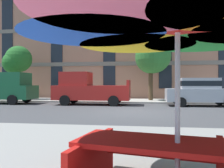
{
  "coord_description": "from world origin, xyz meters",
  "views": [
    {
      "loc": [
        0.67,
        -11.72,
        1.44
      ],
      "look_at": [
        -1.41,
        3.2,
        1.4
      ],
      "focal_mm": 37.43,
      "sensor_mm": 36.0,
      "label": 1
    }
  ],
  "objects_px": {
    "sedan_silver": "(200,91)",
    "street_tree_left": "(17,61)",
    "pickup_green": "(2,89)",
    "patio_umbrella": "(178,15)",
    "street_tree_middle": "(152,57)",
    "picnic_table": "(153,164)",
    "pickup_red": "(89,89)"
  },
  "relations": [
    {
      "from": "picnic_table",
      "to": "street_tree_middle",
      "type": "bearing_deg",
      "value": 88.14
    },
    {
      "from": "pickup_green",
      "to": "street_tree_middle",
      "type": "bearing_deg",
      "value": 16.12
    },
    {
      "from": "pickup_green",
      "to": "street_tree_middle",
      "type": "height_order",
      "value": "street_tree_middle"
    },
    {
      "from": "pickup_red",
      "to": "street_tree_middle",
      "type": "xyz_separation_m",
      "value": [
        4.35,
        3.09,
        2.51
      ]
    },
    {
      "from": "pickup_green",
      "to": "sedan_silver",
      "type": "xyz_separation_m",
      "value": [
        13.59,
        -0.0,
        -0.08
      ]
    },
    {
      "from": "pickup_red",
      "to": "street_tree_left",
      "type": "height_order",
      "value": "street_tree_left"
    },
    {
      "from": "street_tree_left",
      "to": "picnic_table",
      "type": "bearing_deg",
      "value": -55.3
    },
    {
      "from": "street_tree_middle",
      "to": "sedan_silver",
      "type": "bearing_deg",
      "value": -46.69
    },
    {
      "from": "sedan_silver",
      "to": "patio_umbrella",
      "type": "bearing_deg",
      "value": -103.92
    },
    {
      "from": "patio_umbrella",
      "to": "picnic_table",
      "type": "bearing_deg",
      "value": 165.82
    },
    {
      "from": "pickup_red",
      "to": "street_tree_left",
      "type": "bearing_deg",
      "value": 157.8
    },
    {
      "from": "street_tree_left",
      "to": "picnic_table",
      "type": "relative_size",
      "value": 2.22
    },
    {
      "from": "street_tree_middle",
      "to": "patio_umbrella",
      "type": "bearing_deg",
      "value": -90.87
    },
    {
      "from": "street_tree_left",
      "to": "picnic_table",
      "type": "distance_m",
      "value": 18.97
    },
    {
      "from": "patio_umbrella",
      "to": "pickup_red",
      "type": "bearing_deg",
      "value": 107.95
    },
    {
      "from": "street_tree_middle",
      "to": "patio_umbrella",
      "type": "xyz_separation_m",
      "value": [
        -0.24,
        -15.79,
        -1.31
      ]
    },
    {
      "from": "street_tree_middle",
      "to": "pickup_green",
      "type": "bearing_deg",
      "value": -163.88
    },
    {
      "from": "pickup_green",
      "to": "patio_umbrella",
      "type": "xyz_separation_m",
      "value": [
        10.44,
        -12.7,
        1.19
      ]
    },
    {
      "from": "pickup_green",
      "to": "picnic_table",
      "type": "height_order",
      "value": "pickup_green"
    },
    {
      "from": "patio_umbrella",
      "to": "picnic_table",
      "type": "distance_m",
      "value": 1.75
    },
    {
      "from": "pickup_green",
      "to": "pickup_red",
      "type": "distance_m",
      "value": 6.32
    },
    {
      "from": "pickup_green",
      "to": "picnic_table",
      "type": "xyz_separation_m",
      "value": [
        10.17,
        -12.63,
        -0.54
      ]
    },
    {
      "from": "sedan_silver",
      "to": "street_tree_middle",
      "type": "height_order",
      "value": "street_tree_middle"
    },
    {
      "from": "pickup_red",
      "to": "street_tree_left",
      "type": "relative_size",
      "value": 1.11
    },
    {
      "from": "pickup_green",
      "to": "street_tree_middle",
      "type": "relative_size",
      "value": 1.02
    },
    {
      "from": "pickup_red",
      "to": "pickup_green",
      "type": "bearing_deg",
      "value": 180.0
    },
    {
      "from": "sedan_silver",
      "to": "street_tree_left",
      "type": "xyz_separation_m",
      "value": [
        -14.1,
        2.79,
        2.37
      ]
    },
    {
      "from": "sedan_silver",
      "to": "street_tree_middle",
      "type": "distance_m",
      "value": 4.96
    },
    {
      "from": "street_tree_left",
      "to": "picnic_table",
      "type": "xyz_separation_m",
      "value": [
        10.68,
        -15.42,
        -2.83
      ]
    },
    {
      "from": "pickup_red",
      "to": "sedan_silver",
      "type": "relative_size",
      "value": 1.16
    },
    {
      "from": "pickup_green",
      "to": "patio_umbrella",
      "type": "distance_m",
      "value": 16.48
    },
    {
      "from": "sedan_silver",
      "to": "picnic_table",
      "type": "height_order",
      "value": "sedan_silver"
    }
  ]
}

